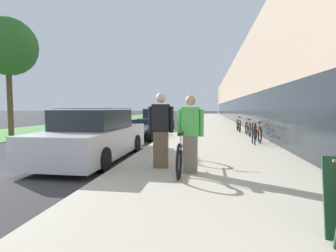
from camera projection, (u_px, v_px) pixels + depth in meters
name	position (u px, v px, depth m)	size (l,w,h in m)	color
sidewalk_slab	(209.00, 123.00, 25.02)	(4.72, 70.00, 0.12)	#B2AA99
storefront_facade	(271.00, 94.00, 31.57)	(10.01, 70.00, 6.37)	gray
lawn_strip	(109.00, 120.00, 30.72)	(5.32, 70.00, 0.03)	#518E42
tandem_bicycle	(183.00, 152.00, 6.06)	(0.52, 2.53, 0.91)	black
person_rider	(190.00, 134.00, 5.69)	(0.57, 0.22, 1.69)	#756B5B
person_bystander	(161.00, 130.00, 6.18)	(0.60, 0.24, 1.77)	brown
bike_rack_hoop	(254.00, 131.00, 10.10)	(0.05, 0.60, 0.84)	black
cruiser_bike_nearest	(257.00, 133.00, 10.91)	(0.52, 1.67, 0.85)	black
cruiser_bike_middle	(248.00, 128.00, 13.19)	(0.52, 1.77, 0.87)	black
cruiser_bike_farthest	(239.00, 125.00, 15.47)	(0.52, 1.83, 0.90)	black
parked_sedan_curbside	(94.00, 137.00, 7.76)	(1.95, 4.73, 1.54)	silver
vintage_roadster_curbside	(140.00, 131.00, 12.92)	(1.77, 3.99, 0.92)	#4C5156
parked_sedan_far	(158.00, 120.00, 17.98)	(1.92, 4.20, 1.44)	navy
street_tree_near	(8.00, 47.00, 13.83)	(3.03, 3.03, 6.27)	brown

